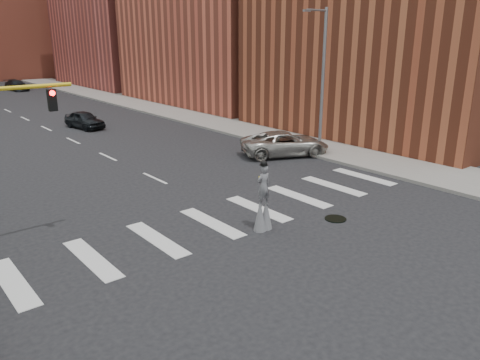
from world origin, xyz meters
TOP-DOWN VIEW (x-y plane):
  - ground_plane at (0.00, 0.00)m, footprint 160.00×160.00m
  - sidewalk_right at (12.50, 25.00)m, footprint 5.00×90.00m
  - manhole at (3.00, -2.00)m, footprint 0.90×0.90m
  - building_far at (22.00, 54.00)m, footprint 16.00×22.00m
  - streetlight at (10.90, 6.00)m, footprint 2.05×0.20m
  - stilt_performer at (-0.09, -0.85)m, footprint 0.84×0.52m
  - suv_crossing at (9.00, 7.14)m, footprint 6.16×4.69m
  - car_near at (2.54, 24.05)m, footprint 2.33×4.36m
  - car_far at (5.72, 56.11)m, footprint 2.46×4.98m

SIDE VIEW (x-z plane):
  - ground_plane at x=0.00m, z-range 0.00..0.00m
  - manhole at x=3.00m, z-range 0.00..0.04m
  - sidewalk_right at x=12.50m, z-range 0.00..0.18m
  - car_far at x=5.72m, z-range 0.00..1.39m
  - car_near at x=2.54m, z-range 0.00..1.41m
  - suv_crossing at x=9.00m, z-range 0.00..1.56m
  - stilt_performer at x=-0.09m, z-range -0.32..2.54m
  - streetlight at x=10.90m, z-range 0.40..9.40m
  - building_far at x=22.00m, z-range 0.00..20.00m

